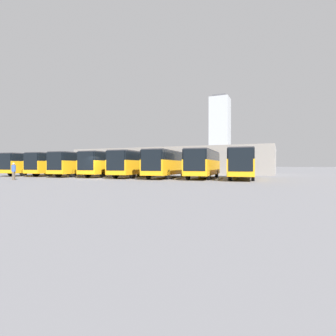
{
  "coord_description": "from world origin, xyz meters",
  "views": [
    {
      "loc": [
        -18.86,
        23.89,
        1.48
      ],
      "look_at": [
        -6.42,
        -5.32,
        1.19
      ],
      "focal_mm": 28.0,
      "sensor_mm": 36.0,
      "label": 1
    }
  ],
  "objects_px": {
    "bus_1": "(204,163)",
    "bus_7": "(36,164)",
    "bus_6": "(59,163)",
    "pedestrian": "(14,171)",
    "bus_4": "(109,163)",
    "bus_0": "(242,163)",
    "bus_2": "(167,163)",
    "bus_5": "(81,163)",
    "bus_3": "(136,163)"
  },
  "relations": [
    {
      "from": "bus_1",
      "to": "bus_7",
      "type": "height_order",
      "value": "same"
    },
    {
      "from": "bus_6",
      "to": "bus_7",
      "type": "distance_m",
      "value": 4.34
    },
    {
      "from": "bus_7",
      "to": "pedestrian",
      "type": "distance_m",
      "value": 13.58
    },
    {
      "from": "bus_4",
      "to": "pedestrian",
      "type": "distance_m",
      "value": 11.52
    },
    {
      "from": "bus_1",
      "to": "bus_0",
      "type": "bearing_deg",
      "value": 175.69
    },
    {
      "from": "bus_4",
      "to": "bus_0",
      "type": "bearing_deg",
      "value": 175.49
    },
    {
      "from": "bus_7",
      "to": "bus_2",
      "type": "bearing_deg",
      "value": 174.88
    },
    {
      "from": "bus_5",
      "to": "bus_0",
      "type": "bearing_deg",
      "value": 176.46
    },
    {
      "from": "bus_2",
      "to": "bus_3",
      "type": "xyz_separation_m",
      "value": [
        4.32,
        -0.1,
        0.0
      ]
    },
    {
      "from": "bus_0",
      "to": "bus_1",
      "type": "xyz_separation_m",
      "value": [
        4.32,
        0.09,
        0.0
      ]
    },
    {
      "from": "bus_0",
      "to": "pedestrian",
      "type": "bearing_deg",
      "value": 21.91
    },
    {
      "from": "bus_5",
      "to": "bus_7",
      "type": "xyz_separation_m",
      "value": [
        8.65,
        0.14,
        0.0
      ]
    },
    {
      "from": "pedestrian",
      "to": "bus_4",
      "type": "bearing_deg",
      "value": -50.51
    },
    {
      "from": "bus_0",
      "to": "bus_6",
      "type": "xyz_separation_m",
      "value": [
        25.95,
        0.45,
        0.0
      ]
    },
    {
      "from": "bus_4",
      "to": "pedestrian",
      "type": "bearing_deg",
      "value": 63.99
    },
    {
      "from": "bus_2",
      "to": "bus_6",
      "type": "relative_size",
      "value": 1.0
    },
    {
      "from": "bus_0",
      "to": "bus_3",
      "type": "height_order",
      "value": "same"
    },
    {
      "from": "bus_4",
      "to": "bus_6",
      "type": "distance_m",
      "value": 8.65
    },
    {
      "from": "pedestrian",
      "to": "bus_6",
      "type": "bearing_deg",
      "value": -6.42
    },
    {
      "from": "bus_0",
      "to": "bus_4",
      "type": "xyz_separation_m",
      "value": [
        17.3,
        0.29,
        0.0
      ]
    },
    {
      "from": "bus_6",
      "to": "bus_7",
      "type": "height_order",
      "value": "same"
    },
    {
      "from": "bus_0",
      "to": "bus_2",
      "type": "bearing_deg",
      "value": -0.62
    },
    {
      "from": "bus_0",
      "to": "pedestrian",
      "type": "height_order",
      "value": "bus_0"
    },
    {
      "from": "bus_2",
      "to": "bus_4",
      "type": "xyz_separation_m",
      "value": [
        8.65,
        -0.44,
        0.0
      ]
    },
    {
      "from": "bus_4",
      "to": "pedestrian",
      "type": "relative_size",
      "value": 6.11
    },
    {
      "from": "bus_3",
      "to": "bus_6",
      "type": "xyz_separation_m",
      "value": [
        12.97,
        -0.18,
        0.0
      ]
    },
    {
      "from": "bus_0",
      "to": "bus_3",
      "type": "relative_size",
      "value": 1.0
    },
    {
      "from": "bus_3",
      "to": "bus_4",
      "type": "distance_m",
      "value": 4.34
    },
    {
      "from": "bus_1",
      "to": "bus_4",
      "type": "xyz_separation_m",
      "value": [
        12.97,
        0.2,
        0.0
      ]
    },
    {
      "from": "bus_2",
      "to": "bus_7",
      "type": "xyz_separation_m",
      "value": [
        21.62,
        0.13,
        0.0
      ]
    },
    {
      "from": "bus_0",
      "to": "bus_4",
      "type": "bearing_deg",
      "value": -4.51
    },
    {
      "from": "bus_1",
      "to": "bus_6",
      "type": "bearing_deg",
      "value": -4.5
    },
    {
      "from": "bus_3",
      "to": "pedestrian",
      "type": "xyz_separation_m",
      "value": [
        8.36,
        10.41,
        -0.83
      ]
    },
    {
      "from": "bus_1",
      "to": "bus_6",
      "type": "distance_m",
      "value": 21.63
    },
    {
      "from": "bus_1",
      "to": "bus_7",
      "type": "distance_m",
      "value": 25.96
    },
    {
      "from": "bus_6",
      "to": "bus_7",
      "type": "relative_size",
      "value": 1.0
    },
    {
      "from": "bus_5",
      "to": "pedestrian",
      "type": "relative_size",
      "value": 6.11
    },
    {
      "from": "bus_0",
      "to": "bus_4",
      "type": "height_order",
      "value": "same"
    },
    {
      "from": "bus_3",
      "to": "bus_0",
      "type": "bearing_deg",
      "value": 177.33
    },
    {
      "from": "bus_1",
      "to": "bus_2",
      "type": "height_order",
      "value": "same"
    },
    {
      "from": "bus_6",
      "to": "pedestrian",
      "type": "bearing_deg",
      "value": 108.08
    },
    {
      "from": "bus_4",
      "to": "bus_5",
      "type": "height_order",
      "value": "same"
    },
    {
      "from": "bus_0",
      "to": "bus_6",
      "type": "relative_size",
      "value": 1.0
    },
    {
      "from": "bus_2",
      "to": "bus_0",
      "type": "bearing_deg",
      "value": 179.38
    },
    {
      "from": "bus_5",
      "to": "bus_3",
      "type": "bearing_deg",
      "value": 175.16
    },
    {
      "from": "bus_0",
      "to": "bus_1",
      "type": "bearing_deg",
      "value": -4.31
    },
    {
      "from": "bus_3",
      "to": "bus_7",
      "type": "height_order",
      "value": "same"
    },
    {
      "from": "bus_1",
      "to": "pedestrian",
      "type": "bearing_deg",
      "value": 27.33
    },
    {
      "from": "bus_0",
      "to": "bus_3",
      "type": "bearing_deg",
      "value": -2.67
    },
    {
      "from": "bus_2",
      "to": "bus_5",
      "type": "bearing_deg",
      "value": -5.49
    }
  ]
}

